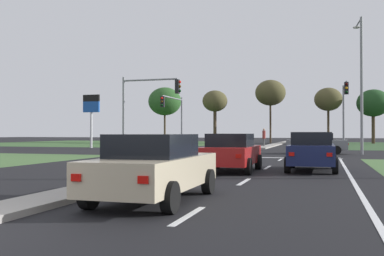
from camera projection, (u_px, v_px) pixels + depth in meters
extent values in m
plane|color=black|center=(247.00, 152.00, 35.11)|extent=(200.00, 200.00, 0.00)
cube|color=#385B2D|center=(105.00, 143.00, 65.93)|extent=(35.00, 35.00, 0.01)
cube|color=gray|center=(163.00, 172.00, 16.92)|extent=(1.20, 22.00, 0.14)
cube|color=gray|center=(278.00, 144.00, 59.04)|extent=(1.20, 36.00, 0.14)
cube|color=silver|center=(188.00, 216.00, 8.31)|extent=(0.14, 2.00, 0.01)
cube|color=silver|center=(244.00, 182.00, 14.06)|extent=(0.14, 2.00, 0.01)
cube|color=silver|center=(267.00, 168.00, 19.80)|extent=(0.14, 2.00, 0.01)
cube|color=silver|center=(280.00, 160.00, 25.55)|extent=(0.14, 2.00, 0.01)
cube|color=silver|center=(350.00, 176.00, 15.90)|extent=(0.14, 24.00, 0.01)
cube|color=silver|center=(288.00, 158.00, 27.31)|extent=(6.40, 0.50, 0.01)
cube|color=silver|center=(147.00, 154.00, 31.98)|extent=(0.70, 2.80, 0.01)
cube|color=silver|center=(162.00, 154.00, 31.65)|extent=(0.70, 2.80, 0.01)
cube|color=silver|center=(177.00, 155.00, 31.32)|extent=(0.70, 2.80, 0.01)
cube|color=silver|center=(192.00, 155.00, 30.98)|extent=(0.70, 2.80, 0.01)
cube|color=silver|center=(208.00, 155.00, 30.65)|extent=(0.70, 2.80, 0.01)
cube|color=silver|center=(224.00, 155.00, 30.32)|extent=(0.70, 2.80, 0.01)
cube|color=slate|center=(317.00, 145.00, 32.72)|extent=(4.34, 1.74, 0.71)
cube|color=black|center=(319.00, 136.00, 32.69)|extent=(2.00, 1.53, 0.52)
cube|color=red|center=(348.00, 144.00, 31.46)|extent=(0.04, 0.20, 0.14)
cube|color=red|center=(347.00, 144.00, 32.72)|extent=(0.04, 0.20, 0.14)
cylinder|color=black|center=(297.00, 150.00, 32.29)|extent=(0.64, 0.22, 0.64)
cylinder|color=black|center=(298.00, 149.00, 33.95)|extent=(0.64, 0.22, 0.64)
cylinder|color=black|center=(337.00, 150.00, 31.48)|extent=(0.64, 0.22, 0.64)
cylinder|color=black|center=(336.00, 149.00, 33.15)|extent=(0.64, 0.22, 0.64)
cube|color=#161E47|center=(312.00, 154.00, 18.22)|extent=(1.77, 4.23, 0.76)
cube|color=black|center=(312.00, 138.00, 18.08)|extent=(1.56, 1.95, 0.52)
cube|color=red|center=(292.00, 154.00, 16.37)|extent=(0.20, 0.04, 0.14)
cube|color=red|center=(329.00, 155.00, 15.98)|extent=(0.20, 0.04, 0.14)
cylinder|color=black|center=(292.00, 161.00, 19.76)|extent=(0.22, 0.64, 0.64)
cylinder|color=black|center=(334.00, 161.00, 19.25)|extent=(0.22, 0.64, 0.64)
cylinder|color=black|center=(287.00, 165.00, 17.17)|extent=(0.22, 0.64, 0.64)
cylinder|color=black|center=(335.00, 166.00, 16.66)|extent=(0.22, 0.64, 0.64)
cube|color=#BCAD8E|center=(155.00, 172.00, 10.17)|extent=(1.77, 4.54, 0.70)
cube|color=black|center=(153.00, 146.00, 10.04)|extent=(1.56, 2.09, 0.52)
cube|color=red|center=(76.00, 178.00, 8.17)|extent=(0.20, 0.04, 0.14)
cube|color=red|center=(143.00, 180.00, 7.79)|extent=(0.20, 0.04, 0.14)
cylinder|color=black|center=(145.00, 179.00, 11.82)|extent=(0.22, 0.64, 0.64)
cylinder|color=black|center=(208.00, 181.00, 11.31)|extent=(0.22, 0.64, 0.64)
cylinder|color=black|center=(89.00, 194.00, 9.03)|extent=(0.22, 0.64, 0.64)
cylinder|color=black|center=(170.00, 197.00, 8.52)|extent=(0.22, 0.64, 0.64)
cube|color=#A31919|center=(231.00, 155.00, 17.86)|extent=(1.85, 4.13, 0.70)
cube|color=black|center=(230.00, 140.00, 17.73)|extent=(1.63, 1.90, 0.52)
cube|color=red|center=(200.00, 156.00, 16.07)|extent=(0.20, 0.04, 0.14)
cube|color=red|center=(238.00, 156.00, 15.67)|extent=(0.20, 0.04, 0.14)
cylinder|color=black|center=(216.00, 161.00, 19.39)|extent=(0.22, 0.64, 0.64)
cylinder|color=black|center=(258.00, 162.00, 18.86)|extent=(0.22, 0.64, 0.64)
cylinder|color=black|center=(200.00, 165.00, 16.86)|extent=(0.22, 0.64, 0.64)
cylinder|color=black|center=(248.00, 166.00, 16.33)|extent=(0.22, 0.64, 0.64)
cylinder|color=gray|center=(182.00, 123.00, 43.65)|extent=(0.18, 0.18, 5.07)
cylinder|color=gray|center=(173.00, 98.00, 41.08)|extent=(0.12, 5.41, 0.12)
cube|color=black|center=(163.00, 102.00, 38.49)|extent=(0.32, 0.26, 0.95)
sphere|color=red|center=(162.00, 98.00, 38.34)|extent=(0.20, 0.20, 0.20)
sphere|color=#3A2405|center=(162.00, 102.00, 38.33)|extent=(0.20, 0.20, 0.20)
sphere|color=black|center=(162.00, 105.00, 38.33)|extent=(0.20, 0.20, 0.20)
cylinder|color=gray|center=(124.00, 116.00, 31.02)|extent=(0.18, 0.18, 5.49)
cylinder|color=gray|center=(150.00, 80.00, 30.46)|extent=(4.00, 0.12, 0.12)
cube|color=black|center=(177.00, 87.00, 29.88)|extent=(0.26, 0.32, 0.95)
sphere|color=red|center=(180.00, 82.00, 29.84)|extent=(0.20, 0.20, 0.20)
sphere|color=#3A2405|center=(180.00, 86.00, 29.83)|extent=(0.20, 0.20, 0.20)
sphere|color=black|center=(180.00, 91.00, 29.83)|extent=(0.20, 0.20, 0.20)
cylinder|color=gray|center=(344.00, 118.00, 39.26)|extent=(0.18, 0.18, 5.80)
cylinder|color=gray|center=(345.00, 85.00, 36.69)|extent=(0.12, 5.44, 0.12)
cube|color=black|center=(346.00, 88.00, 34.08)|extent=(0.32, 0.26, 0.95)
sphere|color=#360503|center=(346.00, 84.00, 33.93)|extent=(0.20, 0.20, 0.20)
sphere|color=orange|center=(346.00, 88.00, 33.93)|extent=(0.20, 0.20, 0.20)
sphere|color=black|center=(347.00, 92.00, 33.93)|extent=(0.20, 0.20, 0.20)
cylinder|color=gray|center=(362.00, 86.00, 31.40)|extent=(0.20, 0.20, 9.87)
cylinder|color=gray|center=(359.00, 22.00, 32.62)|extent=(0.27, 2.40, 0.10)
ellipsoid|color=#B2B2A8|center=(357.00, 27.00, 33.79)|extent=(0.56, 0.28, 0.20)
cylinder|color=#4C4C4C|center=(264.00, 142.00, 46.98)|extent=(0.16, 0.16, 0.81)
cylinder|color=maroon|center=(264.00, 135.00, 46.99)|extent=(0.34, 0.34, 0.84)
sphere|color=tan|center=(264.00, 129.00, 47.00)|extent=(0.24, 0.24, 0.24)
cylinder|color=silver|center=(91.00, 130.00, 45.12)|extent=(0.24, 0.24, 3.67)
cube|color=#194CA5|center=(91.00, 107.00, 45.15)|extent=(1.80, 0.24, 1.10)
cube|color=black|center=(91.00, 98.00, 45.16)|extent=(1.80, 0.24, 0.70)
cylinder|color=#423323|center=(165.00, 126.00, 70.89)|extent=(0.31, 0.31, 5.16)
ellipsoid|color=#285123|center=(165.00, 101.00, 70.93)|extent=(5.31, 5.31, 4.51)
cylinder|color=#423323|center=(215.00, 126.00, 64.78)|extent=(0.47, 0.47, 5.23)
ellipsoid|color=#4C4728|center=(215.00, 101.00, 64.82)|extent=(3.68, 3.68, 3.13)
cylinder|color=#423323|center=(270.00, 122.00, 66.71)|extent=(0.28, 0.28, 6.37)
ellipsoid|color=#4C4728|center=(270.00, 93.00, 66.75)|extent=(4.59, 4.59, 3.90)
cylinder|color=#423323|center=(328.00, 125.00, 65.36)|extent=(0.33, 0.33, 5.42)
ellipsoid|color=#4C4728|center=(328.00, 99.00, 65.40)|extent=(4.07, 4.07, 3.46)
cylinder|color=#423323|center=(373.00, 128.00, 63.59)|extent=(0.48, 0.48, 4.60)
ellipsoid|color=#1E421E|center=(373.00, 103.00, 63.63)|extent=(4.63, 4.63, 3.94)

